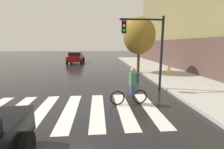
# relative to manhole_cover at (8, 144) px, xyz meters

# --- Properties ---
(ground_plane) EXTENTS (120.00, 120.00, 0.00)m
(ground_plane) POSITION_rel_manhole_cover_xyz_m (0.96, 2.12, -0.00)
(ground_plane) COLOR black
(crosswalk_stripes) EXTENTS (7.28, 3.78, 0.01)m
(crosswalk_stripes) POSITION_rel_manhole_cover_xyz_m (1.30, 2.12, 0.00)
(crosswalk_stripes) COLOR silver
(crosswalk_stripes) RESTS_ON ground
(manhole_cover) EXTENTS (0.64, 0.64, 0.01)m
(manhole_cover) POSITION_rel_manhole_cover_xyz_m (0.00, 0.00, 0.00)
(manhole_cover) COLOR #473D1E
(manhole_cover) RESTS_ON ground
(sedan_mid) EXTENTS (2.25, 4.67, 1.60)m
(sedan_mid) POSITION_rel_manhole_cover_xyz_m (-0.75, 19.55, 0.82)
(sedan_mid) COLOR maroon
(sedan_mid) RESTS_ON ground
(cyclist) EXTENTS (1.71, 0.38, 1.69)m
(cyclist) POSITION_rel_manhole_cover_xyz_m (3.96, 2.63, 0.84)
(cyclist) COLOR black
(cyclist) RESTS_ON ground
(traffic_light_near) EXTENTS (2.47, 0.28, 4.20)m
(traffic_light_near) POSITION_rel_manhole_cover_xyz_m (5.23, 4.62, 2.86)
(traffic_light_near) COLOR black
(traffic_light_near) RESTS_ON ground
(fire_hydrant) EXTENTS (0.33, 0.22, 0.78)m
(fire_hydrant) POSITION_rel_manhole_cover_xyz_m (8.35, 8.46, 0.53)
(fire_hydrant) COLOR gold
(fire_hydrant) RESTS_ON sidewalk
(street_tree_near) EXTENTS (2.86, 2.86, 5.08)m
(street_tree_near) POSITION_rel_manhole_cover_xyz_m (6.17, 10.15, 3.42)
(street_tree_near) COLOR #4C3823
(street_tree_near) RESTS_ON ground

